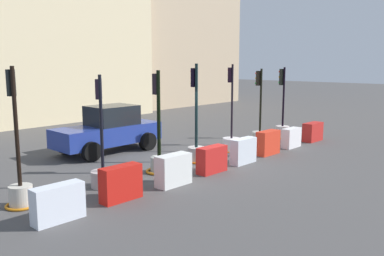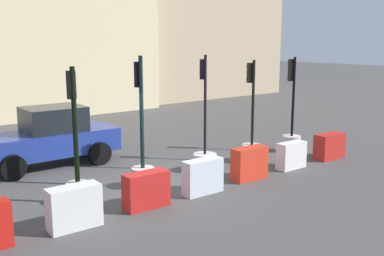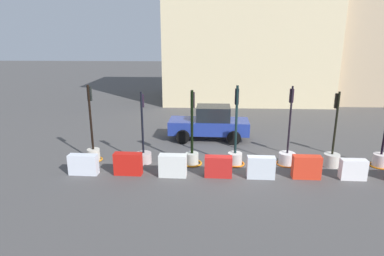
{
  "view_description": "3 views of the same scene",
  "coord_description": "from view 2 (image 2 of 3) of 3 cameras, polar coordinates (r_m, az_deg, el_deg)",
  "views": [
    {
      "loc": [
        -10.7,
        -9.1,
        3.49
      ],
      "look_at": [
        -0.43,
        0.11,
        1.27
      ],
      "focal_mm": 38.06,
      "sensor_mm": 36.0,
      "label": 1
    },
    {
      "loc": [
        -6.31,
        -9.6,
        3.84
      ],
      "look_at": [
        1.87,
        0.56,
        1.3
      ],
      "focal_mm": 42.44,
      "sensor_mm": 36.0,
      "label": 2
    },
    {
      "loc": [
        -1.3,
        -13.3,
        5.42
      ],
      "look_at": [
        -1.98,
        0.84,
        1.45
      ],
      "focal_mm": 30.85,
      "sensor_mm": 36.0,
      "label": 3
    }
  ],
  "objects": [
    {
      "name": "construction_barrier_7",
      "position": [
        15.57,
        16.89,
        -2.2
      ],
      "size": [
        1.12,
        0.5,
        0.83
      ],
      "color": "red",
      "rests_on": "ground_plane"
    },
    {
      "name": "ground_plane",
      "position": [
        12.12,
        -5.28,
        -7.54
      ],
      "size": [
        120.0,
        120.0,
        0.0
      ],
      "primitive_type": "plane",
      "color": "#4B4848"
    },
    {
      "name": "construction_barrier_6",
      "position": [
        14.09,
        12.36,
        -3.38
      ],
      "size": [
        0.99,
        0.42,
        0.81
      ],
      "color": "white",
      "rests_on": "ground_plane"
    },
    {
      "name": "construction_barrier_4",
      "position": [
        11.55,
        1.36,
        -6.12
      ],
      "size": [
        1.09,
        0.4,
        0.89
      ],
      "color": "silver",
      "rests_on": "ground_plane"
    },
    {
      "name": "construction_barrier_5",
      "position": [
        12.79,
        7.24,
        -4.44
      ],
      "size": [
        1.1,
        0.44,
        0.92
      ],
      "color": "red",
      "rests_on": "ground_plane"
    },
    {
      "name": "traffic_light_6",
      "position": [
        16.23,
        12.39,
        -0.91
      ],
      "size": [
        0.84,
        0.84,
        3.28
      ],
      "color": "silver",
      "rests_on": "ground_plane"
    },
    {
      "name": "traffic_light_2",
      "position": [
        11.17,
        -14.2,
        -6.15
      ],
      "size": [
        0.88,
        0.88,
        3.26
      ],
      "color": "#B4B6AA",
      "rests_on": "ground_plane"
    },
    {
      "name": "traffic_light_5",
      "position": [
        14.63,
        7.5,
        -1.99
      ],
      "size": [
        0.66,
        0.66,
        3.24
      ],
      "color": "beige",
      "rests_on": "ground_plane"
    },
    {
      "name": "construction_barrier_3",
      "position": [
        10.66,
        -5.76,
        -7.77
      ],
      "size": [
        1.09,
        0.44,
        0.85
      ],
      "color": "red",
      "rests_on": "ground_plane"
    },
    {
      "name": "construction_barrier_2",
      "position": [
        9.8,
        -14.59,
        -9.62
      ],
      "size": [
        1.1,
        0.47,
        0.9
      ],
      "color": "silver",
      "rests_on": "ground_plane"
    },
    {
      "name": "building_main_facade",
      "position": [
        27.1,
        -21.96,
        13.89
      ],
      "size": [
        13.81,
        9.18,
        11.11
      ],
      "color": "beige",
      "rests_on": "ground_plane"
    },
    {
      "name": "car_blue_estate",
      "position": [
        14.7,
        -17.51,
        -1.16
      ],
      "size": [
        4.29,
        2.09,
        1.82
      ],
      "color": "navy",
      "rests_on": "ground_plane"
    },
    {
      "name": "traffic_light_3",
      "position": [
        12.08,
        -6.23,
        -4.75
      ],
      "size": [
        0.85,
        0.85,
        3.46
      ],
      "color": "#BBB4B0",
      "rests_on": "ground_plane"
    },
    {
      "name": "traffic_light_4",
      "position": [
        13.51,
        1.61,
        -3.58
      ],
      "size": [
        0.9,
        0.9,
        3.43
      ],
      "color": "silver",
      "rests_on": "ground_plane"
    }
  ]
}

